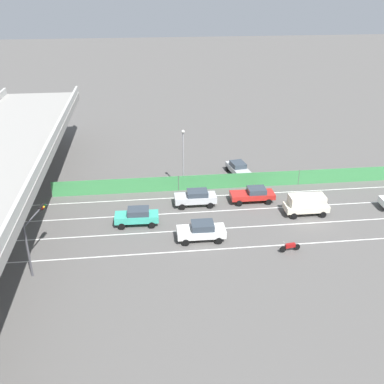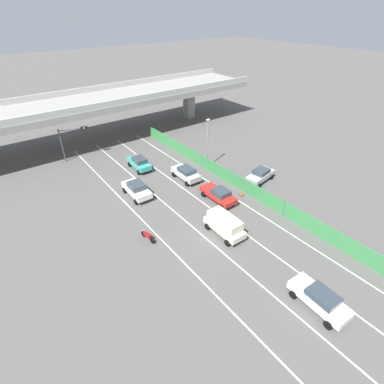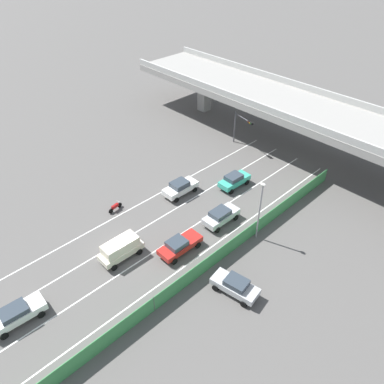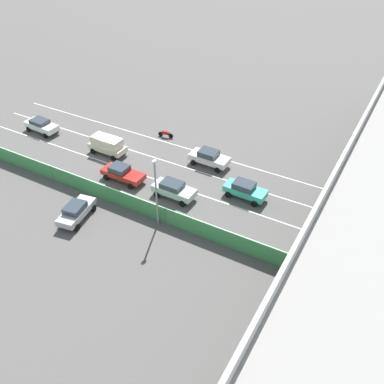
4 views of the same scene
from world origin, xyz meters
The scene contains 18 objects.
ground_plane centered at (0.00, 0.00, 0.00)m, with size 300.00×300.00×0.00m, color #565451.
lane_line_left_edge centered at (-5.32, 4.91, 0.00)m, with size 0.14×45.82×0.01m, color silver.
lane_line_mid_left centered at (-1.77, 4.91, 0.00)m, with size 0.14×45.82×0.01m, color silver.
lane_line_mid_right centered at (1.77, 4.91, 0.00)m, with size 0.14×45.82×0.01m, color silver.
lane_line_right_edge centered at (5.32, 4.91, 0.00)m, with size 0.14×45.82×0.01m, color silver.
elevated_overpass centered at (0.00, 29.82, 5.96)m, with size 57.18×10.52×7.45m.
green_fence centered at (7.16, 4.91, 0.88)m, with size 0.10×41.92×1.76m.
car_sedan_silver centered at (3.36, 10.40, 0.93)m, with size 2.03×4.36×1.67m.
car_hatchback_white centered at (-3.52, 10.75, 0.95)m, with size 2.11×4.42×1.75m.
car_van_cream centered at (0.10, -0.43, 1.18)m, with size 2.06×4.39×2.07m.
car_taxi_teal centered at (-0.04, 16.55, 0.94)m, with size 2.04×4.27×1.70m.
car_sedan_white centered at (0.08, -10.79, 0.91)m, with size 2.20×4.57×1.61m.
car_sedan_red centered at (3.49, 4.20, 0.87)m, with size 2.05×4.68×1.59m.
motorcycle centered at (-6.36, 3.30, 0.46)m, with size 0.60×1.94×0.93m.
parked_wagon_silver centered at (10.65, 4.33, 0.91)m, with size 4.53×2.52×1.64m.
traffic_light centered at (-6.02, 24.70, 3.50)m, with size 3.86×1.19×4.84m.
street_lamp centered at (7.57, 11.29, 4.23)m, with size 0.60×0.36×6.95m.
traffic_cone centered at (6.39, 3.33, 0.31)m, with size 0.47×0.47×0.67m.
Camera 2 is at (-15.60, -15.97, 19.05)m, focal length 27.12 mm.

